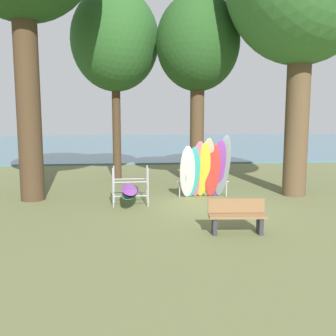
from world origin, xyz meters
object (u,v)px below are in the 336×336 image
at_px(leaning_board_pile, 206,170).
at_px(tree_far_left_back, 115,41).
at_px(board_storage_rack, 130,191).
at_px(tree_mid_behind, 198,45).
at_px(park_bench, 237,215).

bearing_deg(leaning_board_pile, tree_far_left_back, 125.21).
bearing_deg(leaning_board_pile, board_storage_rack, -166.44).
distance_m(tree_mid_behind, leaning_board_pile, 5.44).
bearing_deg(leaning_board_pile, park_bench, -89.73).
distance_m(leaning_board_pile, board_storage_rack, 2.75).
bearing_deg(board_storage_rack, park_bench, -51.32).
height_order(board_storage_rack, park_bench, board_storage_rack).
height_order(leaning_board_pile, park_bench, leaning_board_pile).
relative_size(tree_far_left_back, board_storage_rack, 3.94).
xyz_separation_m(tree_far_left_back, leaning_board_pile, (3.21, -4.55, -5.12)).
relative_size(tree_far_left_back, leaning_board_pile, 3.73).
bearing_deg(park_bench, board_storage_rack, 128.68).
height_order(tree_mid_behind, tree_far_left_back, tree_far_left_back).
xyz_separation_m(leaning_board_pile, board_storage_rack, (-2.62, -0.63, -0.55)).
height_order(tree_mid_behind, leaning_board_pile, tree_mid_behind).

